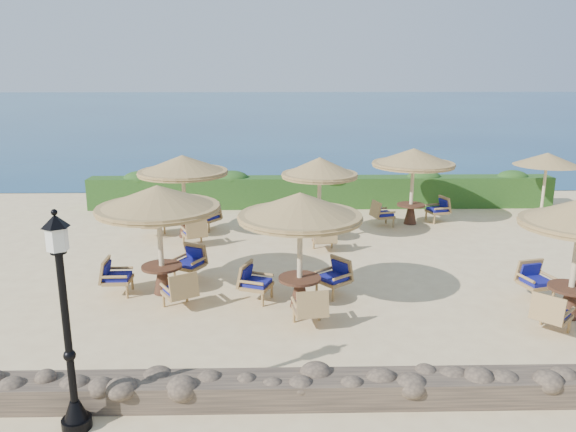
{
  "coord_description": "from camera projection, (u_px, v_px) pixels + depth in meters",
  "views": [
    {
      "loc": [
        -1.8,
        -14.23,
        5.19
      ],
      "look_at": [
        -1.46,
        0.79,
        1.3
      ],
      "focal_mm": 35.0,
      "sensor_mm": 36.0,
      "label": 1
    }
  ],
  "objects": [
    {
      "name": "extra_parasol",
      "position": [
        547.0,
        159.0,
        19.77
      ],
      "size": [
        2.3,
        2.3,
        2.41
      ],
      "color": "beige",
      "rests_on": "ground"
    },
    {
      "name": "cafe_set_1",
      "position": [
        300.0,
        226.0,
        12.27
      ],
      "size": [
        2.81,
        2.82,
        2.65
      ],
      "color": "beige",
      "rests_on": "ground"
    },
    {
      "name": "cafe_set_4",
      "position": [
        319.0,
        181.0,
        17.2
      ],
      "size": [
        2.36,
        2.85,
        2.65
      ],
      "color": "beige",
      "rests_on": "ground"
    },
    {
      "name": "cafe_set_0",
      "position": [
        159.0,
        216.0,
        13.03
      ],
      "size": [
        2.9,
        2.9,
        2.65
      ],
      "color": "beige",
      "rests_on": "ground"
    },
    {
      "name": "cafe_set_3",
      "position": [
        183.0,
        178.0,
        17.63
      ],
      "size": [
        2.86,
        2.85,
        2.65
      ],
      "color": "beige",
      "rests_on": "ground"
    },
    {
      "name": "ground",
      "position": [
        343.0,
        270.0,
        15.11
      ],
      "size": [
        120.0,
        120.0,
        0.0
      ],
      "primitive_type": "plane",
      "color": "beige",
      "rests_on": "ground"
    },
    {
      "name": "cafe_set_5",
      "position": [
        413.0,
        167.0,
        19.15
      ],
      "size": [
        2.89,
        2.83,
        2.65
      ],
      "color": "beige",
      "rests_on": "ground"
    },
    {
      "name": "sea",
      "position": [
        287.0,
        107.0,
        82.85
      ],
      "size": [
        160.0,
        160.0,
        0.0
      ],
      "primitive_type": "plane",
      "color": "navy",
      "rests_on": "ground"
    },
    {
      "name": "stone_wall",
      "position": [
        388.0,
        389.0,
        9.06
      ],
      "size": [
        15.0,
        0.65,
        0.44
      ],
      "primitive_type": "cube",
      "color": "brown",
      "rests_on": "ground"
    },
    {
      "name": "hedge",
      "position": [
        321.0,
        192.0,
        21.93
      ],
      "size": [
        18.0,
        0.9,
        1.2
      ],
      "primitive_type": "cube",
      "color": "#1C4014",
      "rests_on": "ground"
    },
    {
      "name": "lamp_post",
      "position": [
        67.0,
        333.0,
        8.03
      ],
      "size": [
        0.44,
        0.44,
        3.31
      ],
      "color": "black",
      "rests_on": "ground"
    }
  ]
}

